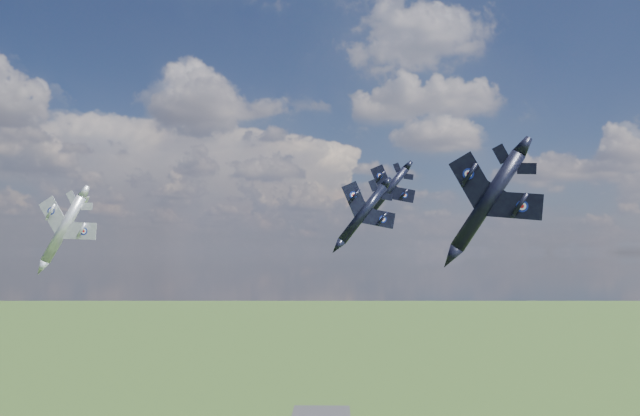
# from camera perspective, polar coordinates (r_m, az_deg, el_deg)

# --- Properties ---
(jet_lead_navy) EXTENTS (10.84, 13.87, 7.55)m
(jet_lead_navy) POSITION_cam_1_polar(r_m,az_deg,el_deg) (80.45, 3.94, -0.52)
(jet_lead_navy) COLOR black
(jet_right_navy) EXTENTS (16.69, 19.32, 9.26)m
(jet_right_navy) POSITION_cam_1_polar(r_m,az_deg,el_deg) (67.80, 15.08, 0.61)
(jet_right_navy) COLOR black
(jet_high_navy) EXTENTS (9.48, 13.05, 7.62)m
(jet_high_navy) POSITION_cam_1_polar(r_m,az_deg,el_deg) (99.26, 6.23, 1.59)
(jet_high_navy) COLOR black
(jet_left_silver) EXTENTS (11.31, 14.58, 7.28)m
(jet_left_silver) POSITION_cam_1_polar(r_m,az_deg,el_deg) (89.09, -22.40, -1.76)
(jet_left_silver) COLOR #A3A5AE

